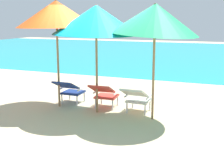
% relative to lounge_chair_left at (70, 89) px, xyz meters
% --- Properties ---
extents(ground_plane, '(40.00, 40.00, 0.00)m').
position_rel_lounge_chair_left_xyz_m(ground_plane, '(0.97, 3.95, -0.40)').
color(ground_plane, '#CCB78E').
extents(ocean_band, '(40.00, 18.00, 0.01)m').
position_rel_lounge_chair_left_xyz_m(ocean_band, '(0.97, 12.76, -0.40)').
color(ocean_band, teal).
rests_on(ocean_band, ground_plane).
extents(lounge_chair_left, '(0.55, 0.88, 0.68)m').
position_rel_lounge_chair_left_xyz_m(lounge_chair_left, '(0.00, 0.00, 0.00)').
color(lounge_chair_left, navy).
rests_on(lounge_chair_left, ground_plane).
extents(lounge_chair_center, '(0.58, 0.90, 0.68)m').
position_rel_lounge_chair_left_xyz_m(lounge_chair_center, '(0.98, -0.05, 0.00)').
color(lounge_chair_center, red).
rests_on(lounge_chair_center, ground_plane).
extents(lounge_chair_right, '(0.56, 0.89, 0.68)m').
position_rel_lounge_chair_left_xyz_m(lounge_chair_right, '(1.81, -0.13, 0.00)').
color(lounge_chair_right, silver).
rests_on(lounge_chair_right, ground_plane).
extents(beach_umbrella_left, '(2.71, 2.71, 2.63)m').
position_rel_lounge_chair_left_xyz_m(beach_umbrella_left, '(-0.17, -0.24, 1.89)').
color(beach_umbrella_left, olive).
rests_on(beach_umbrella_left, ground_plane).
extents(beach_umbrella_center, '(2.79, 2.79, 2.51)m').
position_rel_lounge_chair_left_xyz_m(beach_umbrella_center, '(0.91, -0.34, 1.75)').
color(beach_umbrella_center, olive).
rests_on(beach_umbrella_center, ground_plane).
extents(beach_umbrella_right, '(2.43, 2.41, 2.55)m').
position_rel_lounge_chair_left_xyz_m(beach_umbrella_right, '(2.24, -0.35, 1.77)').
color(beach_umbrella_right, olive).
rests_on(beach_umbrella_right, ground_plane).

